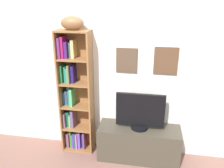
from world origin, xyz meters
name	(u,v)px	position (x,y,z in m)	size (l,w,h in m)	color
back_wall	(134,62)	(0.00, 1.13, 1.28)	(4.80, 0.08, 2.55)	silver
bookshelf	(74,97)	(-0.78, 1.01, 0.79)	(0.43, 0.24, 1.68)	#976339
football	(72,23)	(-0.74, 0.98, 1.76)	(0.28, 0.16, 0.16)	brown
tv_stand	(139,143)	(0.12, 0.91, 0.23)	(1.06, 0.38, 0.46)	#453E32
television	(140,112)	(0.12, 0.91, 0.69)	(0.61, 0.22, 0.48)	black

